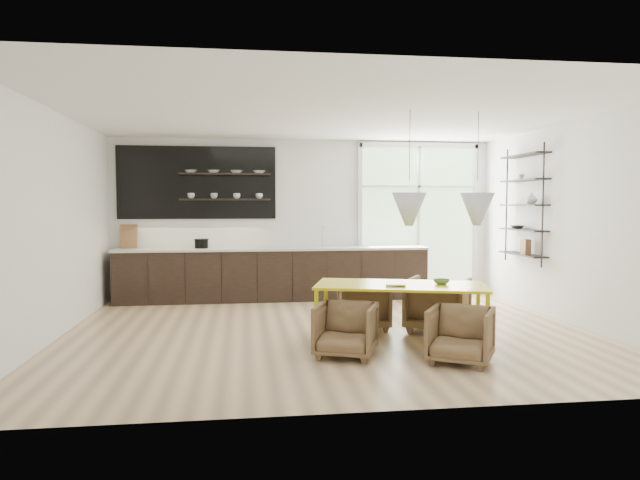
% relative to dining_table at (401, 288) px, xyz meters
% --- Properties ---
extents(room, '(7.02, 6.01, 2.91)m').
position_rel_dining_table_xyz_m(room, '(-0.17, 1.92, 0.77)').
color(room, '#DAB78A').
rests_on(room, ground).
extents(kitchen_run, '(5.54, 0.69, 2.75)m').
position_rel_dining_table_xyz_m(kitchen_run, '(-1.45, 3.51, -0.09)').
color(kitchen_run, black).
rests_on(kitchen_run, ground).
extents(right_shelving, '(0.26, 1.22, 1.90)m').
position_rel_dining_table_xyz_m(right_shelving, '(2.60, 2.00, 0.96)').
color(right_shelving, black).
rests_on(right_shelving, ground).
extents(dining_table, '(2.21, 1.44, 0.74)m').
position_rel_dining_table_xyz_m(dining_table, '(0.00, 0.00, 0.00)').
color(dining_table, '#CBBF07').
rests_on(dining_table, ground).
extents(armchair_back_left, '(0.72, 0.74, 0.63)m').
position_rel_dining_table_xyz_m(armchair_back_left, '(-0.26, 0.94, -0.38)').
color(armchair_back_left, brown).
rests_on(armchair_back_left, ground).
extents(armchair_back_right, '(1.08, 1.09, 0.73)m').
position_rel_dining_table_xyz_m(armchair_back_right, '(0.71, 0.66, -0.33)').
color(armchair_back_right, brown).
rests_on(armchair_back_right, ground).
extents(armchair_front_left, '(0.85, 0.86, 0.61)m').
position_rel_dining_table_xyz_m(armchair_front_left, '(-0.75, -0.45, -0.39)').
color(armchair_front_left, brown).
rests_on(armchair_front_left, ground).
extents(armchair_front_right, '(0.90, 0.91, 0.61)m').
position_rel_dining_table_xyz_m(armchair_front_right, '(0.42, -0.88, -0.39)').
color(armchair_front_right, brown).
rests_on(armchair_front_right, ground).
extents(wire_stool, '(0.31, 0.31, 0.39)m').
position_rel_dining_table_xyz_m(wire_stool, '(-0.87, 0.23, -0.44)').
color(wire_stool, black).
rests_on(wire_stool, ground).
extents(table_book, '(0.32, 0.37, 0.03)m').
position_rel_dining_table_xyz_m(table_book, '(-0.19, -0.04, 0.07)').
color(table_book, white).
rests_on(table_book, dining_table).
extents(table_bowl, '(0.20, 0.20, 0.06)m').
position_rel_dining_table_xyz_m(table_bowl, '(0.49, -0.06, 0.08)').
color(table_bowl, '#4F7346').
rests_on(table_bowl, dining_table).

